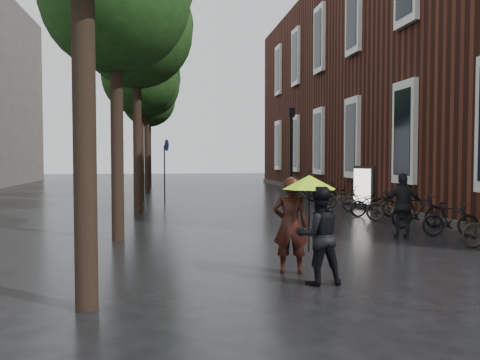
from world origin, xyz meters
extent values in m
plane|color=black|center=(0.00, 0.00, 0.00)|extent=(120.00, 120.00, 0.00)
cube|color=#38160F|center=(10.50, 19.50, 6.00)|extent=(10.00, 33.00, 12.00)
cube|color=silver|center=(5.45, 10.50, 3.00)|extent=(0.25, 1.60, 3.60)
cube|color=black|center=(5.35, 10.50, 3.00)|extent=(0.10, 1.20, 3.00)
cube|color=silver|center=(5.45, 15.50, 3.00)|extent=(0.25, 1.60, 3.60)
cube|color=black|center=(5.35, 15.50, 3.00)|extent=(0.10, 1.20, 3.00)
cube|color=silver|center=(5.45, 15.50, 8.50)|extent=(0.25, 1.60, 3.60)
cube|color=black|center=(5.35, 15.50, 8.50)|extent=(0.10, 1.20, 3.00)
cube|color=silver|center=(5.45, 20.50, 3.00)|extent=(0.25, 1.60, 3.60)
cube|color=black|center=(5.35, 20.50, 3.00)|extent=(0.10, 1.20, 3.00)
cube|color=silver|center=(5.45, 20.50, 8.50)|extent=(0.25, 1.60, 3.60)
cube|color=black|center=(5.35, 20.50, 8.50)|extent=(0.10, 1.20, 3.00)
cube|color=silver|center=(5.45, 25.50, 3.00)|extent=(0.25, 1.60, 3.60)
cube|color=black|center=(5.35, 25.50, 3.00)|extent=(0.10, 1.20, 3.00)
cube|color=silver|center=(5.45, 25.50, 8.50)|extent=(0.25, 1.60, 3.60)
cube|color=black|center=(5.35, 25.50, 8.50)|extent=(0.10, 1.20, 3.00)
cube|color=silver|center=(5.45, 30.50, 3.00)|extent=(0.25, 1.60, 3.60)
cube|color=black|center=(5.35, 30.50, 3.00)|extent=(0.10, 1.20, 3.00)
cube|color=silver|center=(5.45, 30.50, 8.50)|extent=(0.25, 1.60, 3.60)
cube|color=black|center=(5.35, 30.50, 8.50)|extent=(0.10, 1.20, 3.00)
cube|color=#3F3833|center=(5.60, 19.50, 0.15)|extent=(0.40, 33.00, 0.30)
cylinder|color=black|center=(-4.00, 1.00, 2.34)|extent=(0.32, 0.32, 4.68)
cylinder|color=black|center=(-4.10, 7.00, 2.25)|extent=(0.32, 0.32, 4.51)
cylinder|color=black|center=(-3.90, 13.00, 2.48)|extent=(0.32, 0.32, 4.95)
cylinder|color=black|center=(-4.05, 19.00, 2.20)|extent=(0.32, 0.32, 4.40)
cylinder|color=black|center=(-3.95, 25.00, 2.39)|extent=(0.32, 0.32, 4.79)
cylinder|color=black|center=(-4.00, 31.00, 2.28)|extent=(0.32, 0.32, 4.57)
imported|color=black|center=(-0.63, 2.77, 0.89)|extent=(0.71, 0.53, 1.78)
imported|color=black|center=(-0.36, 1.90, 0.82)|extent=(0.81, 0.64, 1.65)
cylinder|color=black|center=(-0.42, 2.28, 1.09)|extent=(0.02, 0.02, 1.22)
cone|color=#BAFF1A|center=(-0.42, 2.28, 1.70)|extent=(0.96, 0.96, 0.24)
cylinder|color=black|center=(-0.42, 2.28, 1.86)|extent=(0.02, 0.02, 0.08)
imported|color=black|center=(3.24, 6.14, 0.86)|extent=(1.08, 0.65, 1.72)
imported|color=black|center=(4.71, 6.35, 0.46)|extent=(1.59, 0.67, 0.93)
imported|color=black|center=(4.61, 7.91, 0.52)|extent=(1.75, 0.50, 1.05)
imported|color=black|center=(4.50, 9.57, 0.49)|extent=(1.69, 0.73, 0.98)
imported|color=black|center=(4.47, 10.87, 0.46)|extent=(1.77, 0.66, 0.92)
imported|color=black|center=(4.80, 12.67, 0.43)|extent=(1.71, 0.82, 0.86)
imported|color=black|center=(4.53, 14.14, 0.47)|extent=(1.80, 0.70, 0.93)
imported|color=black|center=(4.70, 15.76, 0.44)|extent=(1.75, 0.86, 0.88)
imported|color=black|center=(4.79, 17.63, 0.47)|extent=(1.85, 0.84, 0.94)
imported|color=black|center=(4.75, 18.93, 0.49)|extent=(1.67, 0.73, 0.97)
imported|color=black|center=(4.63, 20.62, 0.48)|extent=(1.63, 0.58, 0.96)
imported|color=black|center=(4.73, 22.28, 0.46)|extent=(1.52, 0.43, 0.91)
cube|color=black|center=(5.33, 13.74, 0.88)|extent=(0.24, 1.17, 1.76)
cube|color=beige|center=(5.20, 13.74, 0.93)|extent=(0.04, 0.98, 1.44)
cylinder|color=black|center=(1.39, 10.68, 1.78)|extent=(0.11, 0.11, 3.56)
cube|color=black|center=(1.39, 10.68, 3.65)|extent=(0.20, 0.20, 0.31)
sphere|color=#FFE5B2|center=(1.39, 10.68, 3.65)|extent=(0.16, 0.16, 0.16)
cylinder|color=#262628|center=(-2.91, 17.52, 1.34)|extent=(0.06, 0.06, 2.69)
cylinder|color=navy|center=(-2.80, 17.52, 2.69)|extent=(0.03, 0.54, 0.54)
camera|label=1|loc=(-2.91, -6.26, 2.14)|focal=38.00mm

